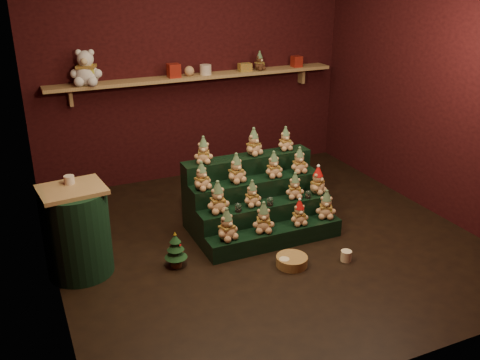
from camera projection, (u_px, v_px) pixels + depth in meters
name	position (u px, v px, depth m)	size (l,w,h in m)	color
ground	(264.00, 239.00, 5.39)	(4.00, 4.00, 0.00)	black
back_wall	(192.00, 66.00, 6.59)	(4.00, 0.10, 2.80)	black
front_wall	(425.00, 181.00, 3.13)	(4.00, 0.10, 2.80)	black
left_wall	(28.00, 130.00, 4.09)	(0.10, 4.00, 2.80)	black
right_wall	(440.00, 84.00, 5.64)	(0.10, 4.00, 2.80)	black
back_shelf	(197.00, 77.00, 6.48)	(3.60, 0.26, 0.24)	tan
riser_tier_front	(275.00, 237.00, 5.24)	(1.40, 0.22, 0.18)	black
riser_tier_midfront	(265.00, 220.00, 5.39)	(1.40, 0.22, 0.36)	black
riser_tier_midback	(256.00, 203.00, 5.54)	(1.40, 0.22, 0.54)	black
riser_tier_back	(247.00, 188.00, 5.69)	(1.40, 0.22, 0.72)	black
teddy_0	(227.00, 224.00, 4.96)	(0.22, 0.20, 0.30)	tan
teddy_1	(263.00, 217.00, 5.10)	(0.21, 0.19, 0.30)	tan
teddy_2	(299.00, 212.00, 5.25)	(0.18, 0.17, 0.26)	tan
teddy_3	(326.00, 204.00, 5.39)	(0.21, 0.18, 0.29)	tan
teddy_4	(218.00, 197.00, 5.08)	(0.22, 0.20, 0.31)	tan
teddy_5	(252.00, 193.00, 5.23)	(0.18, 0.17, 0.26)	tan
teddy_6	(295.00, 186.00, 5.40)	(0.19, 0.17, 0.26)	tan
teddy_7	(318.00, 180.00, 5.51)	(0.20, 0.18, 0.28)	tan
teddy_8	(202.00, 176.00, 5.15)	(0.20, 0.18, 0.27)	tan
teddy_9	(236.00, 168.00, 5.32)	(0.21, 0.19, 0.29)	tan
teddy_10	(274.00, 165.00, 5.45)	(0.19, 0.17, 0.27)	tan
teddy_11	(299.00, 160.00, 5.57)	(0.19, 0.17, 0.27)	tan
teddy_12	(204.00, 150.00, 5.32)	(0.19, 0.17, 0.27)	tan
teddy_13	(254.00, 142.00, 5.54)	(0.20, 0.18, 0.28)	tan
teddy_14	(285.00, 139.00, 5.69)	(0.18, 0.16, 0.25)	tan
snow_globe_a	(238.00, 207.00, 5.13)	(0.07, 0.07, 0.09)	black
snow_globe_b	(270.00, 201.00, 5.26)	(0.07, 0.07, 0.09)	black
snow_globe_c	(308.00, 194.00, 5.43)	(0.06, 0.06, 0.08)	black
side_table	(77.00, 231.00, 4.67)	(0.58, 0.57, 0.82)	tan
table_ornament	(69.00, 180.00, 4.58)	(0.09, 0.09, 0.07)	beige
mini_christmas_tree	(176.00, 250.00, 4.84)	(0.21, 0.21, 0.35)	#4A2F1A
mug_left	(284.00, 263.00, 4.86)	(0.09, 0.09, 0.09)	beige
mug_right	(346.00, 256.00, 4.98)	(0.10, 0.10, 0.10)	beige
wicker_basket	(292.00, 261.00, 4.90)	(0.29, 0.29, 0.09)	#AD8345
white_bear	(86.00, 63.00, 5.86)	(0.35, 0.31, 0.49)	white
brown_bear	(260.00, 61.00, 6.71)	(0.16, 0.15, 0.23)	#4C2819
gift_tin_red_a	(174.00, 71.00, 6.31)	(0.14, 0.14, 0.16)	#A12618
gift_tin_cream	(206.00, 70.00, 6.47)	(0.14, 0.14, 0.12)	beige
gift_tin_red_b	(297.00, 61.00, 6.94)	(0.12, 0.12, 0.14)	#A12618
shelf_plush_ball	(189.00, 71.00, 6.39)	(0.12, 0.12, 0.12)	tan
scarf_gift_box	(245.00, 67.00, 6.67)	(0.16, 0.10, 0.10)	#C76C1C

